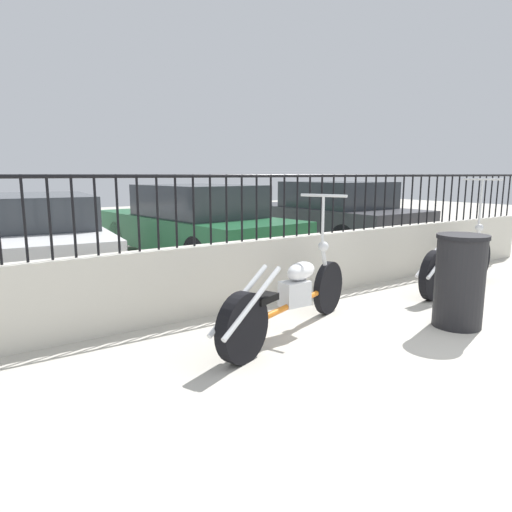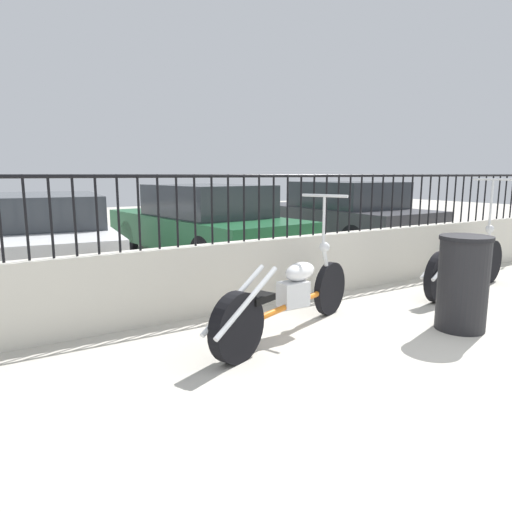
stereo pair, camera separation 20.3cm
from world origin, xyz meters
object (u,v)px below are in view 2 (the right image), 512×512
Objects in this scene: trash_bin at (463,283)px; motorcycle_black at (465,263)px; car_dark_grey at (343,215)px; car_green at (203,222)px; car_white at (36,237)px; motorcycle_orange at (284,299)px.

motorcycle_black is at bearing 32.81° from trash_bin.
car_dark_grey is (1.25, 3.68, 0.30)m from motorcycle_black.
trash_bin is at bearing -156.83° from motorcycle_black.
car_dark_grey is at bearing -100.68° from car_green.
car_green is 3.11m from car_dark_grey.
trash_bin is 0.20× the size of car_green.
trash_bin is 0.20× the size of car_white.
car_green is at bearing 84.44° from car_dark_grey.
car_white is at bearing 90.28° from car_dark_grey.
trash_bin is 5.54m from car_white.
car_white is 2.79m from car_green.
motorcycle_black is at bearing -18.97° from motorcycle_orange.
car_white is at bearing 92.87° from motorcycle_orange.
motorcycle_black is 5.86m from car_white.
car_white is 5.87m from car_dark_grey.
motorcycle_orange is at bearing -149.27° from car_white.
motorcycle_orange is 4.08m from car_white.
motorcycle_orange is 2.96m from motorcycle_black.
motorcycle_black is 2.25× the size of trash_bin.
motorcycle_black is 0.46× the size of car_green.
car_white is at bearing 126.53° from trash_bin.
motorcycle_black reaches higher than car_white.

